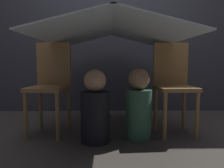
# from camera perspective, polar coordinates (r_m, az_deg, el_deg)

# --- Properties ---
(ground_plane) EXTENTS (8.80, 8.80, 0.00)m
(ground_plane) POSITION_cam_1_polar(r_m,az_deg,el_deg) (2.10, 0.05, -14.13)
(ground_plane) COLOR #47423D
(wall_back) EXTENTS (7.00, 0.05, 2.50)m
(wall_back) POSITION_cam_1_polar(r_m,az_deg,el_deg) (3.23, -0.24, 15.31)
(wall_back) COLOR #3D3D47
(wall_back) RESTS_ON ground_plane
(chair_left) EXTENTS (0.41, 0.41, 0.91)m
(chair_left) POSITION_cam_1_polar(r_m,az_deg,el_deg) (2.26, -15.79, 0.28)
(chair_left) COLOR olive
(chair_left) RESTS_ON ground_plane
(chair_right) EXTENTS (0.38, 0.38, 0.91)m
(chair_right) POSITION_cam_1_polar(r_m,az_deg,el_deg) (2.28, 15.76, 0.32)
(chair_right) COLOR olive
(chair_right) RESTS_ON ground_plane
(sheet_canopy) EXTENTS (1.25, 1.54, 0.17)m
(sheet_canopy) POSITION_cam_1_polar(r_m,az_deg,el_deg) (2.13, 0.00, 13.27)
(sheet_canopy) COLOR silver
(person_front) EXTENTS (0.26, 0.26, 0.65)m
(person_front) POSITION_cam_1_polar(r_m,az_deg,el_deg) (1.96, -4.42, -6.69)
(person_front) COLOR black
(person_front) RESTS_ON ground_plane
(person_second) EXTENTS (0.24, 0.24, 0.66)m
(person_second) POSITION_cam_1_polar(r_m,az_deg,el_deg) (2.06, 6.96, -5.81)
(person_second) COLOR #38664C
(person_second) RESTS_ON ground_plane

